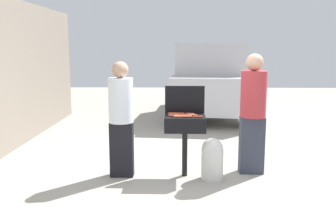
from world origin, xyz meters
TOP-DOWN VIEW (x-y plane):
  - ground_plane at (0.00, 0.00)m, footprint 24.00×24.00m
  - bbq_grill at (-0.05, -0.02)m, footprint 0.60×0.44m
  - grill_lid_open at (-0.05, 0.20)m, footprint 0.60×0.05m
  - hot_dog_0 at (-0.16, -0.15)m, footprint 0.13×0.03m
  - hot_dog_1 at (0.06, -0.04)m, footprint 0.13×0.04m
  - hot_dog_2 at (-0.14, -0.11)m, footprint 0.13×0.03m
  - hot_dog_3 at (-0.13, 0.01)m, footprint 0.13×0.03m
  - hot_dog_4 at (-0.23, -0.07)m, footprint 0.13×0.03m
  - hot_dog_5 at (0.03, 0.08)m, footprint 0.13×0.04m
  - hot_dog_6 at (-0.12, 0.10)m, footprint 0.13×0.04m
  - hot_dog_7 at (-0.23, 0.06)m, footprint 0.13×0.04m
  - hot_dog_8 at (-0.02, -0.15)m, footprint 0.13×0.03m
  - hot_dog_9 at (-0.02, -0.08)m, footprint 0.13×0.03m
  - hot_dog_10 at (0.02, 0.01)m, footprint 0.13×0.03m
  - hot_dog_11 at (-0.10, -0.03)m, footprint 0.13×0.04m
  - hot_dog_12 at (0.13, -0.15)m, footprint 0.13×0.04m
  - hot_dog_13 at (-0.24, 0.11)m, footprint 0.13×0.04m
  - propane_tank at (0.35, -0.16)m, footprint 0.32×0.32m
  - person_left at (-0.99, -0.05)m, footprint 0.36×0.36m
  - person_right at (0.98, 0.15)m, footprint 0.38×0.38m
  - parked_minivan at (0.78, 4.98)m, footprint 2.34×4.55m

SIDE VIEW (x-z plane):
  - ground_plane at x=0.00m, z-range 0.00..0.00m
  - propane_tank at x=0.35m, z-range 0.01..0.63m
  - bbq_grill at x=-0.05m, z-range 0.32..1.24m
  - person_left at x=-0.99m, z-range 0.07..1.79m
  - hot_dog_0 at x=-0.16m, z-range 0.92..0.95m
  - hot_dog_1 at x=0.06m, z-range 0.92..0.95m
  - hot_dog_2 at x=-0.14m, z-range 0.92..0.95m
  - hot_dog_3 at x=-0.13m, z-range 0.92..0.95m
  - hot_dog_4 at x=-0.23m, z-range 0.92..0.95m
  - hot_dog_5 at x=0.03m, z-range 0.92..0.95m
  - hot_dog_6 at x=-0.12m, z-range 0.92..0.95m
  - hot_dog_7 at x=-0.23m, z-range 0.92..0.95m
  - hot_dog_8 at x=-0.02m, z-range 0.92..0.95m
  - hot_dog_9 at x=-0.02m, z-range 0.92..0.95m
  - hot_dog_10 at x=0.02m, z-range 0.92..0.95m
  - hot_dog_11 at x=-0.10m, z-range 0.92..0.95m
  - hot_dog_12 at x=0.13m, z-range 0.92..0.95m
  - hot_dog_13 at x=-0.24m, z-range 0.92..0.95m
  - person_right at x=0.98m, z-range 0.08..1.91m
  - parked_minivan at x=0.78m, z-range 0.02..2.04m
  - grill_lid_open at x=-0.05m, z-range 0.92..1.34m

